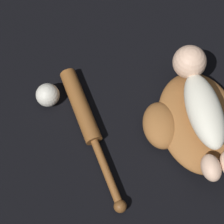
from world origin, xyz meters
TOP-DOWN VIEW (x-y plane):
  - ground_plane at (0.00, 0.00)m, footprint 6.00×6.00m
  - baseball_glove at (-0.03, 0.03)m, footprint 0.32×0.28m
  - baby_figure at (-0.00, 0.02)m, footprint 0.39×0.11m
  - baseball_bat at (0.03, 0.33)m, footprint 0.44×0.14m
  - baseball at (0.12, 0.43)m, footprint 0.07×0.07m

SIDE VIEW (x-z plane):
  - ground_plane at x=0.00m, z-range 0.00..0.00m
  - baseball_bat at x=0.03m, z-range 0.00..0.05m
  - baseball_glove at x=-0.03m, z-range 0.00..0.07m
  - baseball at x=0.12m, z-range 0.00..0.07m
  - baby_figure at x=0.00m, z-range 0.06..0.16m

